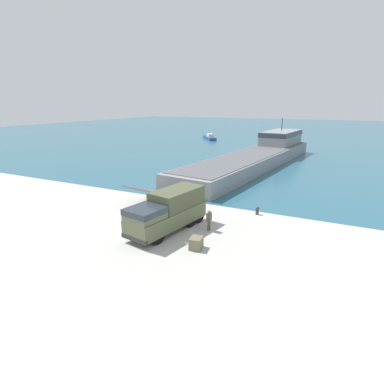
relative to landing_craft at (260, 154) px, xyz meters
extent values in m
plane|color=#B7B5AD|center=(-1.46, -31.11, -1.65)|extent=(240.00, 240.00, 0.00)
cube|color=#285B70|center=(-1.46, 66.35, -1.65)|extent=(240.00, 180.00, 0.01)
cube|color=gray|center=(-0.44, -3.07, -0.63)|extent=(12.59, 39.93, 2.05)
cube|color=#56565B|center=(-0.44, -3.07, 0.43)|extent=(11.80, 38.30, 0.08)
cube|color=gray|center=(1.48, 10.45, 1.70)|extent=(6.49, 11.60, 2.61)
cube|color=#28333D|center=(1.48, 10.45, 2.47)|extent=(6.64, 11.73, 0.78)
cylinder|color=#3F3F42|center=(1.48, 10.45, 4.21)|extent=(0.16, 0.16, 2.40)
cube|color=#56565B|center=(-3.60, -25.37, -0.57)|extent=(6.81, 6.57, 2.09)
cube|color=#566042|center=(-0.03, -31.00, -0.58)|extent=(3.75, 7.59, 1.26)
cube|color=#566042|center=(-0.49, -33.35, 0.48)|extent=(2.69, 2.86, 0.87)
cube|color=#28333D|center=(-0.49, -33.35, 0.70)|extent=(2.77, 2.89, 0.43)
cube|color=#495236|center=(0.20, -29.79, 0.76)|extent=(3.15, 4.95, 1.44)
cube|color=#2D2D2D|center=(-0.71, -34.48, -1.07)|extent=(2.45, 0.71, 0.32)
cylinder|color=black|center=(0.49, -33.39, -0.98)|extent=(0.65, 1.39, 1.34)
cylinder|color=black|center=(-1.42, -33.02, -0.98)|extent=(0.65, 1.39, 1.34)
cylinder|color=black|center=(1.25, -29.52, -0.98)|extent=(0.65, 1.39, 1.34)
cylinder|color=black|center=(-0.66, -29.14, -0.98)|extent=(0.65, 1.39, 1.34)
cylinder|color=black|center=(1.46, -28.44, -0.98)|extent=(0.65, 1.39, 1.34)
cylinder|color=black|center=(-0.45, -28.06, -0.98)|extent=(0.65, 1.39, 1.34)
cylinder|color=#4C4738|center=(2.94, -29.70, -1.23)|extent=(0.14, 0.14, 0.84)
cylinder|color=#4C4738|center=(2.98, -29.53, -1.23)|extent=(0.14, 0.14, 0.84)
cube|color=#4C4738|center=(2.96, -29.61, -0.48)|extent=(0.34, 0.48, 0.66)
sphere|color=tan|center=(2.96, -29.61, -0.04)|extent=(0.23, 0.23, 0.23)
cube|color=navy|center=(-21.27, 29.28, -1.27)|extent=(6.56, 8.05, 0.75)
cube|color=silver|center=(-20.89, 28.76, -0.48)|extent=(2.58, 2.86, 0.83)
cylinder|color=#333338|center=(5.56, -24.41, -1.40)|extent=(0.29, 0.29, 0.49)
sphere|color=#333338|center=(5.56, -24.41, -1.07)|extent=(0.33, 0.33, 0.33)
cube|color=#6B664C|center=(3.34, -32.87, -1.24)|extent=(0.96, 1.10, 0.82)
camera|label=1|loc=(11.26, -50.07, 8.08)|focal=28.00mm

